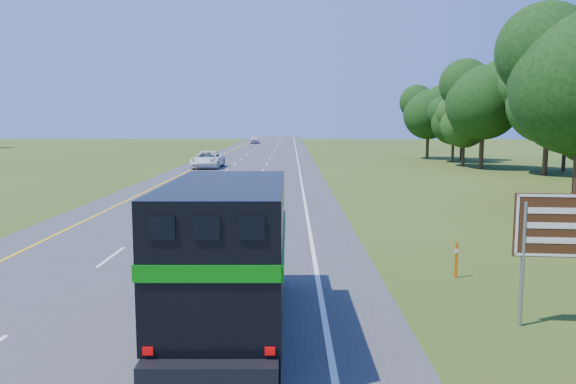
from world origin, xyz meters
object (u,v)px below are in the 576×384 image
horse_truck (230,250)px  exit_sign (562,231)px  white_suv (208,160)px  far_car (255,140)px

horse_truck → exit_sign: exit_sign is taller
horse_truck → exit_sign: size_ratio=2.23×
horse_truck → white_suv: bearing=98.7°
white_suv → exit_sign: exit_sign is taller
horse_truck → far_car: horse_truck is taller
horse_truck → far_car: 113.67m
white_suv → exit_sign: (15.15, -46.07, 1.41)m
white_suv → horse_truck: bearing=-79.4°
white_suv → far_car: size_ratio=1.25×
far_car → exit_sign: 114.15m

